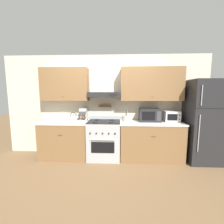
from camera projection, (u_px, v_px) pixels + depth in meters
ground_plane at (103, 163)px, 3.43m from camera, size 16.00×16.00×0.00m
wall_back at (108, 97)px, 3.81m from camera, size 5.20×0.46×2.55m
counter_left at (65, 139)px, 3.74m from camera, size 1.18×0.64×0.91m
counter_right at (151, 140)px, 3.64m from camera, size 1.49×0.64×0.91m
stove_range at (104, 140)px, 3.67m from camera, size 0.77×0.67×1.01m
refrigerator at (204, 121)px, 3.46m from camera, size 0.78×0.73×1.90m
tea_kettle at (73, 118)px, 3.77m from camera, size 0.24×0.18×0.21m
coffee_maker at (84, 114)px, 3.78m from camera, size 0.18×0.23×0.32m
microwave at (150, 115)px, 3.69m from camera, size 0.50×0.37×0.32m
utensil_crock at (126, 118)px, 3.71m from camera, size 0.11×0.11×0.28m
toaster_oven at (172, 116)px, 3.65m from camera, size 0.36×0.29×0.26m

